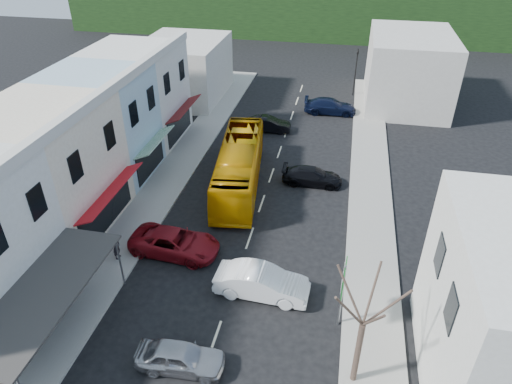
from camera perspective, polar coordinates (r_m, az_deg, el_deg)
name	(u,v)px	position (r m, az deg, el deg)	size (l,w,h in m)	color
ground	(235,282)	(25.98, -2.68, -11.13)	(120.00, 120.00, 0.00)	black
sidewalk_left	(171,177)	(35.58, -10.62, 1.79)	(3.00, 52.00, 0.15)	gray
sidewalk_right	(370,199)	(33.44, 14.10, -0.84)	(3.00, 52.00, 0.15)	gray
shopfront_row	(64,156)	(32.15, -22.84, 4.15)	(8.25, 30.00, 8.00)	beige
distant_block_left	(184,69)	(50.49, -8.94, 14.93)	(8.00, 10.00, 6.00)	#B7B2A8
distant_block_right	(408,69)	(50.65, 18.48, 14.35)	(8.00, 12.00, 7.00)	#B7B2A8
bus	(239,167)	(33.45, -2.12, 3.19)	(2.50, 11.60, 3.10)	orange
car_silver	(180,357)	(21.98, -9.45, -19.67)	(1.80, 4.40, 1.40)	#A8A8AD
car_white	(262,284)	(24.79, 0.73, -11.47)	(1.80, 4.40, 1.40)	white
car_red	(175,243)	(27.82, -10.09, -6.33)	(1.90, 4.60, 1.40)	maroon
car_black_near	(312,176)	(34.25, 7.04, 2.06)	(1.84, 4.50, 1.40)	black
car_black_far	(268,124)	(42.33, 1.51, 8.49)	(1.80, 4.40, 1.40)	black
car_navy_far	(330,107)	(46.82, 9.25, 10.49)	(1.84, 4.50, 1.40)	black
pedestrian_left	(116,246)	(27.92, -17.08, -6.50)	(0.60, 0.40, 1.70)	black
direction_sign	(341,296)	(22.82, 10.64, -12.70)	(0.31, 1.74, 3.84)	#0D5F18
street_tree	(363,325)	(19.51, 13.20, -15.85)	(2.75, 2.75, 7.19)	#3D2E26
traffic_signal	(355,72)	(51.51, 12.33, 14.39)	(0.79, 1.12, 5.06)	black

